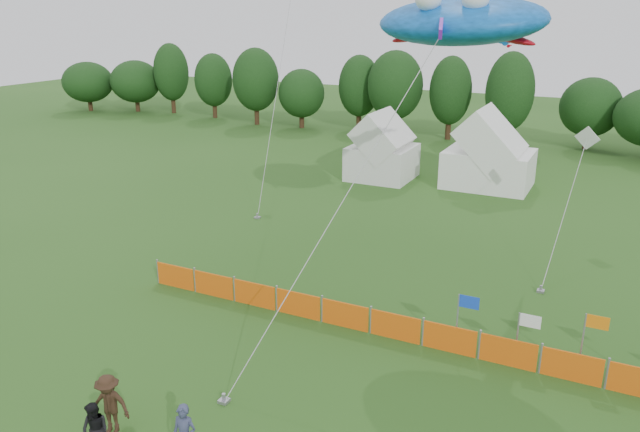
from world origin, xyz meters
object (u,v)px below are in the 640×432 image
at_px(barrier_fence, 395,326).
at_px(tent_right, 489,157).
at_px(tent_left, 382,152).
at_px(spectator_b, 95,431).
at_px(stingray_kite, 465,21).
at_px(spectator_c, 109,405).

bearing_deg(barrier_fence, tent_right, 93.83).
bearing_deg(tent_right, tent_left, -170.60).
bearing_deg(barrier_fence, spectator_b, -117.39).
bearing_deg(stingray_kite, spectator_b, -109.73).
xyz_separation_m(barrier_fence, spectator_b, (-4.94, -9.53, 0.32)).
height_order(tent_left, stingray_kite, stingray_kite).
bearing_deg(tent_right, barrier_fence, -86.17).
relative_size(tent_left, barrier_fence, 0.20).
distance_m(tent_right, stingray_kite, 19.21).
xyz_separation_m(spectator_b, spectator_c, (-0.42, 0.94, 0.10)).
bearing_deg(spectator_c, barrier_fence, 42.60).
distance_m(tent_left, spectator_c, 29.89).
height_order(barrier_fence, spectator_b, spectator_b).
bearing_deg(spectator_b, tent_left, 95.92).
relative_size(tent_left, stingray_kite, 0.22).
distance_m(barrier_fence, spectator_c, 10.13).
xyz_separation_m(spectator_c, stingray_kite, (5.77, 14.00, 10.08)).
distance_m(barrier_fence, spectator_b, 10.74).
bearing_deg(barrier_fence, spectator_c, -121.95).
height_order(tent_right, stingray_kite, stingray_kite).
height_order(tent_right, spectator_c, tent_right).
height_order(spectator_c, stingray_kite, stingray_kite).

